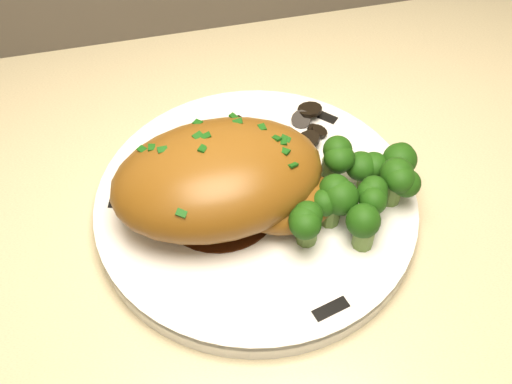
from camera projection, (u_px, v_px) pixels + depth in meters
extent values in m
cube|color=beige|center=(212.00, 276.00, 0.53)|extent=(1.91, 0.63, 0.03)
cylinder|color=white|center=(256.00, 206.00, 0.54)|extent=(0.28, 0.28, 0.02)
cube|color=black|center=(323.00, 116.00, 0.60)|extent=(0.03, 0.03, 0.00)
cube|color=black|center=(117.00, 195.00, 0.54)|extent=(0.02, 0.03, 0.00)
cube|color=black|center=(331.00, 309.00, 0.47)|extent=(0.03, 0.02, 0.00)
cylinder|color=#341609|center=(220.00, 204.00, 0.53)|extent=(0.10, 0.10, 0.00)
ellipsoid|color=brown|center=(218.00, 178.00, 0.51)|extent=(0.18, 0.12, 0.07)
ellipsoid|color=brown|center=(287.00, 202.00, 0.51)|extent=(0.08, 0.06, 0.04)
cube|color=#10440E|center=(148.00, 164.00, 0.48)|extent=(0.01, 0.01, 0.00)
cube|color=#10440E|center=(174.00, 154.00, 0.48)|extent=(0.01, 0.01, 0.00)
cube|color=#10440E|center=(201.00, 147.00, 0.48)|extent=(0.01, 0.01, 0.00)
cube|color=#10440E|center=(227.00, 142.00, 0.49)|extent=(0.01, 0.01, 0.00)
cube|color=#10440E|center=(253.00, 138.00, 0.49)|extent=(0.01, 0.01, 0.00)
cube|color=#10440E|center=(278.00, 137.00, 0.50)|extent=(0.01, 0.01, 0.00)
cylinder|color=black|center=(309.00, 134.00, 0.58)|extent=(0.02, 0.01, 0.01)
cylinder|color=black|center=(305.00, 127.00, 0.58)|extent=(0.02, 0.02, 0.01)
cylinder|color=black|center=(296.00, 120.00, 0.59)|extent=(0.02, 0.02, 0.01)
cylinder|color=black|center=(284.00, 123.00, 0.59)|extent=(0.02, 0.02, 0.01)
cylinder|color=black|center=(271.00, 122.00, 0.59)|extent=(0.02, 0.02, 0.01)
cylinder|color=black|center=(259.00, 123.00, 0.58)|extent=(0.02, 0.02, 0.01)
cylinder|color=black|center=(250.00, 133.00, 0.58)|extent=(0.02, 0.02, 0.01)
cylinder|color=black|center=(244.00, 137.00, 0.58)|extent=(0.02, 0.02, 0.00)
cylinder|color=black|center=(243.00, 141.00, 0.57)|extent=(0.02, 0.02, 0.01)
cylinder|color=black|center=(248.00, 151.00, 0.57)|extent=(0.03, 0.02, 0.02)
cylinder|color=black|center=(257.00, 153.00, 0.56)|extent=(0.03, 0.03, 0.01)
cylinder|color=black|center=(269.00, 153.00, 0.56)|extent=(0.03, 0.03, 0.01)
cylinder|color=black|center=(283.00, 156.00, 0.56)|extent=(0.02, 0.02, 0.01)
cylinder|color=black|center=(295.00, 151.00, 0.57)|extent=(0.03, 0.03, 0.01)
cylinder|color=black|center=(305.00, 143.00, 0.57)|extent=(0.03, 0.03, 0.02)
cylinder|color=black|center=(309.00, 141.00, 0.58)|extent=(0.03, 0.03, 0.02)
cylinder|color=#5A7B34|center=(302.00, 186.00, 0.53)|extent=(0.02, 0.02, 0.02)
sphere|color=black|center=(303.00, 174.00, 0.52)|extent=(0.03, 0.03, 0.03)
cylinder|color=#5A7B34|center=(331.00, 172.00, 0.54)|extent=(0.02, 0.02, 0.02)
sphere|color=black|center=(333.00, 160.00, 0.53)|extent=(0.03, 0.03, 0.03)
cylinder|color=#5A7B34|center=(368.00, 178.00, 0.54)|extent=(0.02, 0.02, 0.02)
sphere|color=black|center=(370.00, 166.00, 0.52)|extent=(0.03, 0.03, 0.03)
cylinder|color=#5A7B34|center=(330.00, 213.00, 0.51)|extent=(0.02, 0.02, 0.02)
sphere|color=black|center=(332.00, 201.00, 0.50)|extent=(0.03, 0.03, 0.03)
cylinder|color=#5A7B34|center=(370.00, 210.00, 0.51)|extent=(0.02, 0.02, 0.02)
sphere|color=black|center=(373.00, 199.00, 0.50)|extent=(0.03, 0.03, 0.03)
cylinder|color=#5A7B34|center=(392.00, 192.00, 0.53)|extent=(0.02, 0.02, 0.02)
sphere|color=black|center=(395.00, 180.00, 0.52)|extent=(0.03, 0.03, 0.03)
cylinder|color=#5A7B34|center=(307.00, 232.00, 0.50)|extent=(0.02, 0.02, 0.02)
sphere|color=black|center=(308.00, 221.00, 0.49)|extent=(0.03, 0.03, 0.03)
cylinder|color=#5A7B34|center=(364.00, 236.00, 0.50)|extent=(0.02, 0.02, 0.02)
sphere|color=black|center=(366.00, 225.00, 0.49)|extent=(0.03, 0.03, 0.03)
cylinder|color=#5A7B34|center=(286.00, 207.00, 0.52)|extent=(0.02, 0.02, 0.02)
sphere|color=black|center=(287.00, 195.00, 0.51)|extent=(0.03, 0.03, 0.03)
cylinder|color=#5A7B34|center=(392.00, 169.00, 0.54)|extent=(0.02, 0.02, 0.02)
sphere|color=black|center=(395.00, 157.00, 0.53)|extent=(0.03, 0.03, 0.03)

